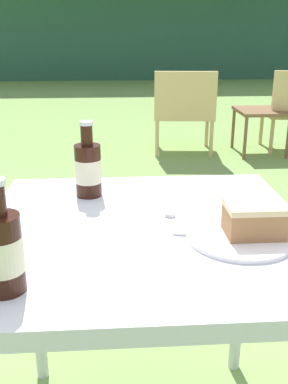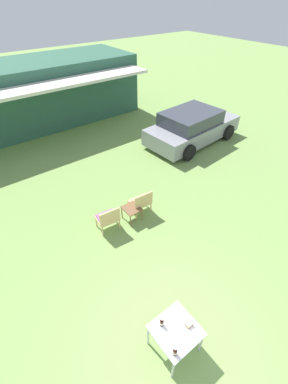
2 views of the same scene
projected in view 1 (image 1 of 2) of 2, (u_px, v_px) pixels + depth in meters
name	position (u px, v px, depth m)	size (l,w,h in m)	color
cabin_building	(149.00, 19.00, 11.72)	(10.98, 4.56, 2.74)	#2D5B47
wicker_chair_cushioned	(184.00, 108.00, 4.30)	(0.61, 0.52, 0.80)	tan
garden_side_table	(261.00, 115.00, 4.31)	(0.46, 0.49, 0.43)	brown
patio_table	(147.00, 256.00, 1.08)	(0.77, 0.75, 0.72)	silver
cake_on_plate	(248.00, 226.00, 0.98)	(0.24, 0.24, 0.08)	white
cola_bottle_near	(88.00, 168.00, 1.22)	(0.07, 0.07, 0.21)	black
cola_bottle_far	(2.00, 251.00, 0.77)	(0.07, 0.07, 0.21)	black
fork	(209.00, 235.00, 1.00)	(0.16, 0.04, 0.01)	silver
loose_bottle_cap	(170.00, 214.00, 1.11)	(0.03, 0.03, 0.01)	silver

